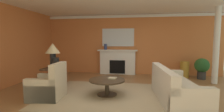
{
  "coord_description": "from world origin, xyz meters",
  "views": [
    {
      "loc": [
        0.43,
        -4.51,
        1.52
      ],
      "look_at": [
        -0.43,
        1.07,
        1.0
      ],
      "focal_mm": 26.39,
      "sensor_mm": 36.0,
      "label": 1
    }
  ],
  "objects_px": {
    "side_table": "(54,78)",
    "vase_on_side_table": "(56,63)",
    "fireplace": "(118,62)",
    "potted_plant": "(202,67)",
    "coffee_table": "(107,83)",
    "table_lamp": "(53,51)",
    "vase_tall_corner": "(184,70)",
    "armchair_near_window": "(49,87)",
    "vase_mantel_left": "(106,47)",
    "sofa": "(175,89)",
    "mantel_mirror": "(118,37)"
  },
  "relations": [
    {
      "from": "mantel_mirror",
      "to": "sofa",
      "type": "relative_size",
      "value": 0.67
    },
    {
      "from": "coffee_table",
      "to": "vase_on_side_table",
      "type": "distance_m",
      "value": 1.63
    },
    {
      "from": "coffee_table",
      "to": "vase_on_side_table",
      "type": "relative_size",
      "value": 3.01
    },
    {
      "from": "mantel_mirror",
      "to": "vase_mantel_left",
      "type": "height_order",
      "value": "mantel_mirror"
    },
    {
      "from": "coffee_table",
      "to": "side_table",
      "type": "relative_size",
      "value": 1.43
    },
    {
      "from": "coffee_table",
      "to": "vase_on_side_table",
      "type": "bearing_deg",
      "value": 178.55
    },
    {
      "from": "table_lamp",
      "to": "vase_tall_corner",
      "type": "distance_m",
      "value": 5.2
    },
    {
      "from": "sofa",
      "to": "mantel_mirror",
      "type": "bearing_deg",
      "value": 119.48
    },
    {
      "from": "table_lamp",
      "to": "vase_on_side_table",
      "type": "distance_m",
      "value": 0.41
    },
    {
      "from": "mantel_mirror",
      "to": "vase_tall_corner",
      "type": "xyz_separation_m",
      "value": [
        2.83,
        -0.42,
        -1.34
      ]
    },
    {
      "from": "vase_tall_corner",
      "to": "potted_plant",
      "type": "xyz_separation_m",
      "value": [
        0.6,
        -0.18,
        0.16
      ]
    },
    {
      "from": "armchair_near_window",
      "to": "coffee_table",
      "type": "xyz_separation_m",
      "value": [
        1.47,
        0.51,
        0.03
      ]
    },
    {
      "from": "armchair_near_window",
      "to": "vase_mantel_left",
      "type": "xyz_separation_m",
      "value": [
        0.86,
        3.44,
        0.95
      ]
    },
    {
      "from": "potted_plant",
      "to": "table_lamp",
      "type": "bearing_deg",
      "value": -155.15
    },
    {
      "from": "vase_mantel_left",
      "to": "vase_tall_corner",
      "type": "height_order",
      "value": "vase_mantel_left"
    },
    {
      "from": "coffee_table",
      "to": "potted_plant",
      "type": "height_order",
      "value": "potted_plant"
    },
    {
      "from": "coffee_table",
      "to": "potted_plant",
      "type": "xyz_separation_m",
      "value": [
        3.37,
        2.5,
        0.16
      ]
    },
    {
      "from": "fireplace",
      "to": "coffee_table",
      "type": "relative_size",
      "value": 1.8
    },
    {
      "from": "fireplace",
      "to": "side_table",
      "type": "distance_m",
      "value": 3.26
    },
    {
      "from": "mantel_mirror",
      "to": "sofa",
      "type": "height_order",
      "value": "mantel_mirror"
    },
    {
      "from": "fireplace",
      "to": "side_table",
      "type": "height_order",
      "value": "fireplace"
    },
    {
      "from": "sofa",
      "to": "table_lamp",
      "type": "distance_m",
      "value": 3.6
    },
    {
      "from": "sofa",
      "to": "vase_tall_corner",
      "type": "distance_m",
      "value": 3.01
    },
    {
      "from": "vase_on_side_table",
      "to": "potted_plant",
      "type": "relative_size",
      "value": 0.4
    },
    {
      "from": "vase_on_side_table",
      "to": "vase_mantel_left",
      "type": "distance_m",
      "value": 3.06
    },
    {
      "from": "vase_mantel_left",
      "to": "vase_tall_corner",
      "type": "distance_m",
      "value": 3.51
    },
    {
      "from": "armchair_near_window",
      "to": "potted_plant",
      "type": "xyz_separation_m",
      "value": [
        4.84,
        3.0,
        0.19
      ]
    },
    {
      "from": "vase_mantel_left",
      "to": "coffee_table",
      "type": "bearing_deg",
      "value": -78.23
    },
    {
      "from": "vase_tall_corner",
      "to": "coffee_table",
      "type": "bearing_deg",
      "value": -135.89
    },
    {
      "from": "sofa",
      "to": "vase_on_side_table",
      "type": "distance_m",
      "value": 3.37
    },
    {
      "from": "fireplace",
      "to": "potted_plant",
      "type": "bearing_deg",
      "value": -8.03
    },
    {
      "from": "side_table",
      "to": "vase_tall_corner",
      "type": "relative_size",
      "value": 1.04
    },
    {
      "from": "fireplace",
      "to": "vase_on_side_table",
      "type": "distance_m",
      "value": 3.31
    },
    {
      "from": "sofa",
      "to": "coffee_table",
      "type": "relative_size",
      "value": 2.17
    },
    {
      "from": "side_table",
      "to": "vase_on_side_table",
      "type": "bearing_deg",
      "value": -38.66
    },
    {
      "from": "potted_plant",
      "to": "vase_mantel_left",
      "type": "bearing_deg",
      "value": 173.77
    },
    {
      "from": "potted_plant",
      "to": "vase_tall_corner",
      "type": "bearing_deg",
      "value": 162.88
    },
    {
      "from": "sofa",
      "to": "side_table",
      "type": "relative_size",
      "value": 3.1
    },
    {
      "from": "mantel_mirror",
      "to": "vase_tall_corner",
      "type": "relative_size",
      "value": 2.17
    },
    {
      "from": "fireplace",
      "to": "sofa",
      "type": "xyz_separation_m",
      "value": [
        1.84,
        -3.14,
        -0.24
      ]
    },
    {
      "from": "fireplace",
      "to": "vase_mantel_left",
      "type": "bearing_deg",
      "value": -174.89
    },
    {
      "from": "side_table",
      "to": "vase_tall_corner",
      "type": "height_order",
      "value": "side_table"
    },
    {
      "from": "fireplace",
      "to": "potted_plant",
      "type": "distance_m",
      "value": 3.46
    },
    {
      "from": "fireplace",
      "to": "coffee_table",
      "type": "bearing_deg",
      "value": -88.82
    },
    {
      "from": "armchair_near_window",
      "to": "mantel_mirror",
      "type": "bearing_deg",
      "value": 68.65
    },
    {
      "from": "mantel_mirror",
      "to": "table_lamp",
      "type": "relative_size",
      "value": 1.95
    },
    {
      "from": "mantel_mirror",
      "to": "coffee_table",
      "type": "relative_size",
      "value": 1.46
    },
    {
      "from": "fireplace",
      "to": "side_table",
      "type": "relative_size",
      "value": 2.57
    },
    {
      "from": "armchair_near_window",
      "to": "side_table",
      "type": "bearing_deg",
      "value": 107.76
    },
    {
      "from": "fireplace",
      "to": "vase_mantel_left",
      "type": "xyz_separation_m",
      "value": [
        -0.55,
        -0.05,
        0.72
      ]
    }
  ]
}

